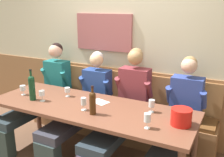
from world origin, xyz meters
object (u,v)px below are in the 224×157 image
Objects in this scene: person_right_seat at (83,103)px; wine_bottle_green_tall at (32,87)px; dining_table at (89,111)px; person_center_right_seat at (43,91)px; person_left_seat at (124,107)px; wine_glass_mid_left at (42,93)px; wine_glass_center_rear at (84,102)px; ice_bucket at (181,117)px; wine_bottle_clear_water at (93,102)px; wine_glass_near_bucket at (147,118)px; person_center_left_seat at (179,120)px; wine_glass_center_front at (23,88)px; wine_glass_mid_right at (152,104)px; wine_glass_left_end at (67,90)px; wall_bench at (116,118)px.

person_right_seat is 0.71m from wine_bottle_green_tall.
dining_table is 1.89× the size of person_center_right_seat.
person_left_seat is (0.30, 0.34, -0.02)m from dining_table.
wine_bottle_green_tall is at bearing -170.85° from wine_glass_mid_left.
wine_bottle_green_tall is at bearing -178.47° from wine_glass_center_rear.
wine_bottle_clear_water is (-0.91, -0.18, 0.05)m from ice_bucket.
dining_table is 16.14× the size of wine_glass_near_bucket.
person_left_seat is 8.63× the size of wine_glass_near_bucket.
person_center_left_seat is 1.10m from wine_glass_center_rear.
person_center_right_seat reaches higher than dining_table.
wine_glass_mid_left is (-0.90, -0.47, 0.19)m from person_left_seat.
person_center_left_seat reaches higher than wine_glass_near_bucket.
dining_table is 19.43× the size of wine_glass_center_front.
person_left_seat is 0.87m from ice_bucket.
wine_glass_center_front is at bearing -150.58° from person_right_seat.
person_left_seat is at bearing -0.62° from person_center_right_seat.
dining_table is 17.30× the size of wine_glass_mid_right.
wine_glass_left_end is 1.14m from wine_glass_mid_right.
wine_glass_mid_right is at bearing -8.74° from person_right_seat.
ice_bucket is (1.08, -0.00, 0.15)m from dining_table.
dining_table is at bearing 11.74° from wine_bottle_green_tall.
person_left_seat is at bearing -51.16° from wall_bench.
wall_bench is 19.38× the size of wine_glass_mid_right.
person_center_right_seat is 1.93m from wine_glass_near_bucket.
person_center_left_seat reaches higher than wine_glass_center_front.
wine_glass_mid_left reaches higher than wine_glass_left_end.
wine_bottle_green_tall reaches higher than ice_bucket.
dining_table is 6.29× the size of wine_bottle_green_tall.
person_right_seat is 0.82m from wine_glass_center_front.
wine_glass_left_end is at bearing 57.77° from wine_glass_mid_left.
wall_bench is 18.85× the size of wine_glass_center_rear.
wine_glass_mid_left is 0.62m from wine_glass_center_rear.
wine_glass_left_end is (-0.42, 0.15, 0.15)m from dining_table.
wine_glass_center_front is (-1.97, -0.40, 0.20)m from person_center_left_seat.
wine_glass_center_front is at bearing 170.93° from wine_glass_mid_left.
wall_bench is at bearing 54.39° from wine_glass_mid_left.
wine_glass_mid_right is at bearing 12.63° from wine_glass_mid_left.
wine_glass_mid_right is (-0.09, 0.39, -0.01)m from wine_glass_near_bucket.
wine_glass_mid_left is at bearing 176.21° from wine_bottle_clear_water.
wine_bottle_green_tall is 0.44m from wine_glass_left_end.
wine_bottle_clear_water reaches higher than wine_glass_mid_left.
wine_glass_center_rear is (-0.70, -0.30, 0.00)m from wine_glass_mid_right.
wine_glass_mid_left is 1.41m from wine_glass_near_bucket.
person_left_seat is 0.69m from person_center_left_seat.
person_left_seat is 1.36m from wine_glass_center_front.
person_center_left_seat is 1.81m from wine_bottle_green_tall.
wine_bottle_clear_water is (0.16, -0.18, 0.21)m from dining_table.
person_left_seat is 0.58m from wine_bottle_clear_water.
person_center_left_seat is at bearing 71.59° from wine_glass_near_bucket.
person_center_left_seat is at bearing 7.09° from wine_glass_left_end.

